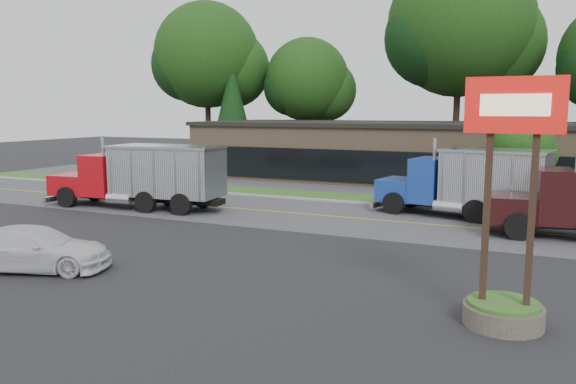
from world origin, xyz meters
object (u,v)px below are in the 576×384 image
dump_truck_blue (471,181)px  rally_car (35,249)px  bilo_sign (507,244)px  dump_truck_red (145,175)px

dump_truck_blue → rally_car: dump_truck_blue is taller
bilo_sign → dump_truck_red: (-18.46, 9.55, -0.21)m
dump_truck_red → dump_truck_blue: (15.97, 4.42, -0.01)m
bilo_sign → rally_car: bilo_sign is taller
bilo_sign → rally_car: size_ratio=1.22×
bilo_sign → dump_truck_red: bearing=152.6°
dump_truck_red → bilo_sign: bearing=147.5°
bilo_sign → dump_truck_blue: bearing=100.1°
dump_truck_blue → dump_truck_red: bearing=24.9°
bilo_sign → dump_truck_red: bilo_sign is taller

